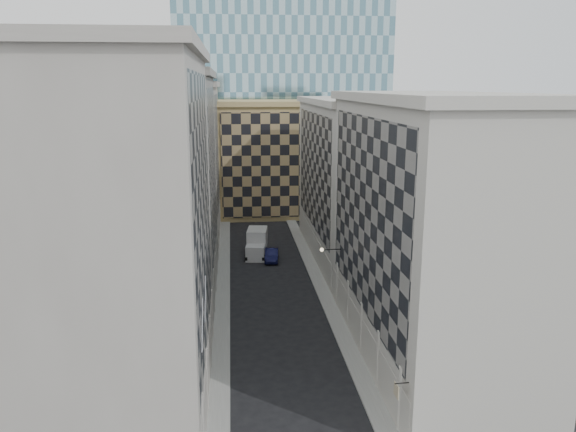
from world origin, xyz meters
TOP-DOWN VIEW (x-y plane):
  - sidewalk_west at (-5.25, 30.00)m, footprint 1.50×100.00m
  - sidewalk_east at (5.25, 30.00)m, footprint 1.50×100.00m
  - bldg_left_a at (-10.88, 11.00)m, footprint 10.80×22.80m
  - bldg_left_b at (-10.88, 33.00)m, footprint 10.80×22.80m
  - bldg_left_c at (-10.88, 55.00)m, footprint 10.80×22.80m
  - bldg_right_a at (10.88, 15.00)m, footprint 10.80×26.80m
  - bldg_right_b at (10.89, 42.00)m, footprint 10.80×28.80m
  - tan_block at (2.00, 67.90)m, footprint 16.80×14.80m
  - church_tower at (0.00, 82.00)m, footprint 7.20×7.20m
  - flagpoles_left at (-5.90, 6.00)m, footprint 0.10×6.33m
  - bracket_lamp at (4.38, 24.00)m, footprint 1.98×0.36m
  - box_truck at (-1.06, 43.10)m, footprint 3.17×6.21m
  - dark_car at (0.67, 40.57)m, footprint 2.06×4.72m
  - shop_sign at (5.30, 3.00)m, footprint 0.92×0.81m

SIDE VIEW (x-z plane):
  - sidewalk_west at x=-5.25m, z-range 0.00..0.15m
  - sidewalk_east at x=5.25m, z-range 0.00..0.15m
  - dark_car at x=0.67m, z-range 0.00..1.51m
  - box_truck at x=-1.06m, z-range -0.21..3.05m
  - shop_sign at x=5.30m, z-range 3.39..4.28m
  - bracket_lamp at x=4.38m, z-range 6.02..6.38m
  - flagpoles_left at x=-5.90m, z-range 6.83..9.17m
  - tan_block at x=2.00m, z-range 0.04..18.84m
  - bldg_right_b at x=10.89m, z-range 0.00..19.70m
  - bldg_right_a at x=10.88m, z-range -0.03..20.67m
  - bldg_left_c at x=-10.88m, z-range -0.02..21.68m
  - bldg_left_b at x=-10.88m, z-range -0.03..22.67m
  - bldg_left_a at x=-10.88m, z-range -0.03..23.67m
  - church_tower at x=0.00m, z-range 1.20..52.70m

